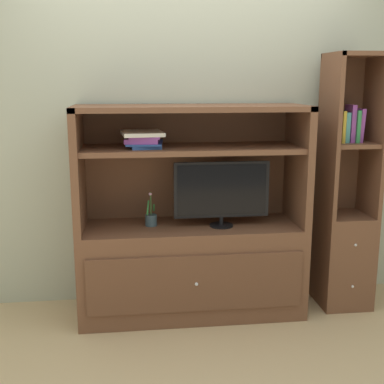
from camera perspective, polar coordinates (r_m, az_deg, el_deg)
The scene contains 8 objects.
ground_plane at distance 3.46m, azimuth 0.74°, elevation -16.05°, with size 8.00×8.00×0.00m, color tan.
painted_rear_wall at distance 3.80m, azimuth -0.75°, elevation 8.65°, with size 6.00×0.10×2.80m, color #ADB29E.
media_console at distance 3.63m, azimuth -0.11°, elevation -6.25°, with size 1.58×0.57×1.49m.
tv_monitor at distance 3.49m, azimuth 3.37°, elevation 0.06°, with size 0.67×0.17×0.46m.
potted_plant at distance 3.56m, azimuth -4.65°, elevation -3.08°, with size 0.08×0.10×0.24m.
magazine_stack at distance 3.43m, azimuth -5.51°, elevation 6.01°, with size 0.30×0.36×0.11m.
bookshelf_tall at distance 3.90m, azimuth 16.87°, elevation -3.22°, with size 0.36×0.39×1.84m.
upright_book_row at distance 3.75m, azimuth 17.20°, elevation 7.17°, with size 0.20×0.16×0.26m.
Camera 1 is at (-0.42, -3.01, 1.64)m, focal length 47.23 mm.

